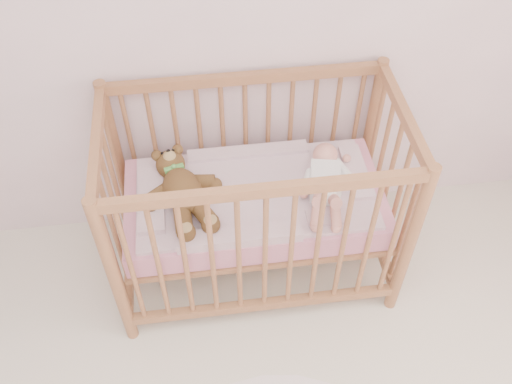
{
  "coord_description": "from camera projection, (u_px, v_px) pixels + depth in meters",
  "views": [
    {
      "loc": [
        -0.04,
        -0.17,
        2.55
      ],
      "look_at": [
        0.18,
        1.55,
        0.62
      ],
      "focal_mm": 40.0,
      "sensor_mm": 36.0,
      "label": 1
    }
  ],
  "objects": [
    {
      "name": "crib",
      "position": [
        255.0,
        201.0,
        2.72
      ],
      "size": [
        1.36,
        0.76,
        1.0
      ],
      "primitive_type": null,
      "color": "#B2774B",
      "rests_on": "floor"
    },
    {
      "name": "teddy_bear",
      "position": [
        183.0,
        191.0,
        2.57
      ],
      "size": [
        0.52,
        0.63,
        0.15
      ],
      "primitive_type": null,
      "rotation": [
        0.0,
        0.0,
        0.27
      ],
      "color": "brown",
      "rests_on": "blanket"
    },
    {
      "name": "baby",
      "position": [
        326.0,
        178.0,
        2.63
      ],
      "size": [
        0.36,
        0.58,
        0.13
      ],
      "primitive_type": null,
      "rotation": [
        0.0,
        0.0,
        -0.2
      ],
      "color": "white",
      "rests_on": "blanket"
    },
    {
      "name": "blanket",
      "position": [
        255.0,
        193.0,
        2.67
      ],
      "size": [
        1.1,
        0.58,
        0.06
      ],
      "primitive_type": null,
      "color": "pink",
      "rests_on": "mattress"
    },
    {
      "name": "mattress",
      "position": [
        255.0,
        203.0,
        2.73
      ],
      "size": [
        1.22,
        0.62,
        0.13
      ],
      "primitive_type": "cube",
      "color": "pink",
      "rests_on": "crib"
    }
  ]
}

